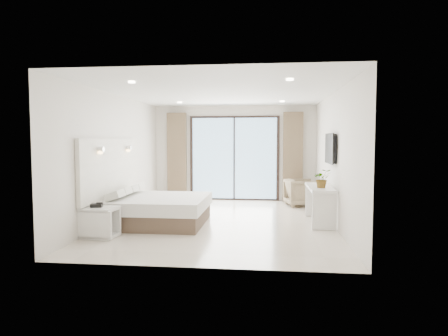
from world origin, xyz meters
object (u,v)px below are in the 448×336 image
(console_desk, at_px, (320,196))
(armchair, at_px, (301,191))
(bed, at_px, (157,209))
(nightstand, at_px, (100,222))

(console_desk, relative_size, armchair, 1.97)
(bed, height_order, armchair, armchair)
(bed, relative_size, nightstand, 3.18)
(bed, bearing_deg, armchair, 39.42)
(nightstand, bearing_deg, console_desk, 28.29)
(nightstand, xyz_separation_m, armchair, (3.83, 3.83, 0.12))
(bed, bearing_deg, console_desk, 7.56)
(console_desk, bearing_deg, nightstand, -157.26)
(bed, relative_size, console_desk, 1.31)
(armchair, bearing_deg, bed, 116.81)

